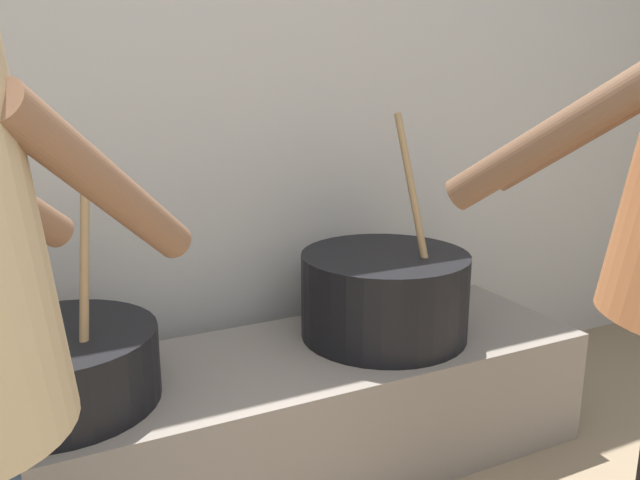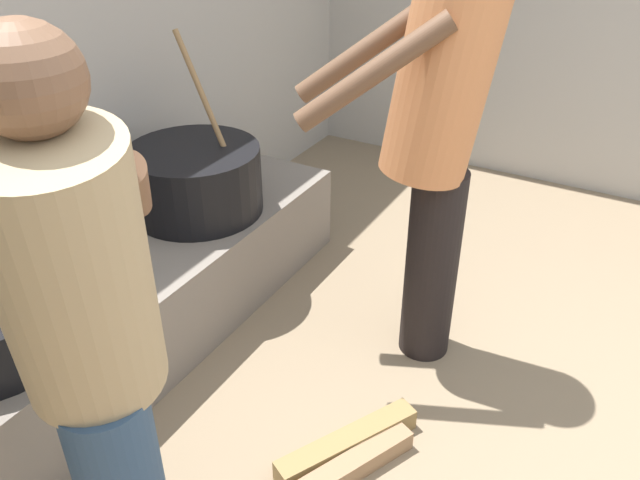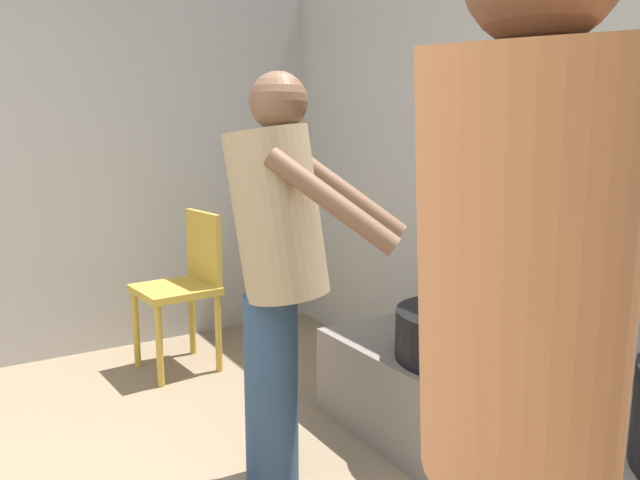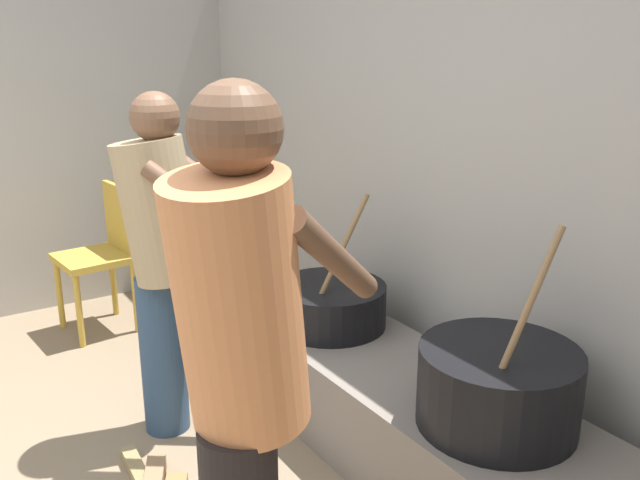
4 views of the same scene
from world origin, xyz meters
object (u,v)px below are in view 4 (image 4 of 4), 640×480
object	(u,v)px
chair_yellow	(103,251)
cooking_pot_main	(330,305)
cook_in_orange_shirt	(242,370)
cooking_pot_secondary	(498,387)
cook_in_tan_shirt	(163,248)

from	to	relation	value
chair_yellow	cooking_pot_main	bearing A→B (deg)	23.84
cook_in_orange_shirt	chair_yellow	distance (m)	2.64
cooking_pot_main	cook_in_orange_shirt	bearing A→B (deg)	-42.21
cooking_pot_secondary	cook_in_tan_shirt	distance (m)	1.46
cooking_pot_secondary	chair_yellow	size ratio (longest dim) A/B	0.84
cooking_pot_secondary	cooking_pot_main	bearing A→B (deg)	-179.34
cooking_pot_secondary	cook_in_tan_shirt	size ratio (longest dim) A/B	0.49
cooking_pot_secondary	cook_in_tan_shirt	xyz separation A→B (m)	(-1.22, -0.75, 0.31)
cooking_pot_main	chair_yellow	xyz separation A→B (m)	(-1.47, -0.65, -0.01)
cook_in_tan_shirt	cooking_pot_main	bearing A→B (deg)	76.04
cooking_pot_main	cook_in_tan_shirt	xyz separation A→B (m)	(-0.18, -0.73, 0.36)
cooking_pot_main	cook_in_orange_shirt	xyz separation A→B (m)	(1.11, -1.01, 0.43)
cook_in_orange_shirt	cook_in_tan_shirt	size ratio (longest dim) A/B	1.08
cooking_pot_secondary	cook_in_orange_shirt	xyz separation A→B (m)	(0.07, -1.02, 0.39)
cooking_pot_main	cooking_pot_secondary	xyz separation A→B (m)	(1.03, 0.01, 0.04)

